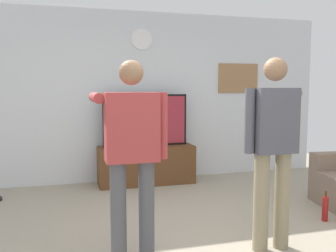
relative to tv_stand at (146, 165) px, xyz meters
The scene contains 8 objects.
back_wall 1.11m from the tv_stand, 100.18° to the left, with size 6.40×0.10×2.70m, color silver.
tv_stand is the anchor object (origin of this frame).
television 0.70m from the tv_stand, 90.00° to the left, with size 1.32×0.07×0.80m.
wall_clock 1.99m from the tv_stand, 90.00° to the left, with size 0.33×0.33×0.03m, color white.
framed_picture 2.20m from the tv_stand, ahead, with size 0.73×0.04×0.50m, color #997047.
person_standing_nearer_lamp 2.64m from the tv_stand, 105.23° to the right, with size 0.63×0.78×1.73m.
person_standing_nearer_couch 2.77m from the tv_stand, 76.97° to the right, with size 0.58×0.78×1.77m.
beverage_bottle 2.68m from the tv_stand, 53.63° to the right, with size 0.07×0.07×0.35m.
Camera 1 is at (-1.16, -2.96, 1.50)m, focal length 39.54 mm.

